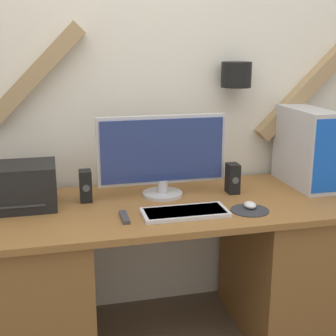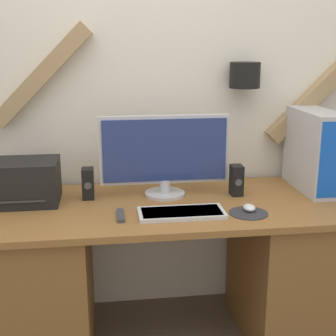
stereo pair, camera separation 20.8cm
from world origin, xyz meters
name	(u,v)px [view 1 (the left image)]	position (x,y,z in m)	size (l,w,h in m)	color
wall_back	(151,65)	(0.00, 0.79, 1.36)	(6.40, 0.21, 2.72)	silver
desk	(169,271)	(0.00, 0.37, 0.38)	(1.79, 0.73, 0.74)	brown
monitor	(162,154)	(-0.01, 0.49, 0.95)	(0.64, 0.20, 0.40)	#B7B7BC
keyboard	(185,212)	(0.03, 0.20, 0.75)	(0.38, 0.17, 0.02)	silver
mousepad	(250,210)	(0.33, 0.18, 0.74)	(0.17, 0.17, 0.00)	#2D2D33
mouse	(250,205)	(0.34, 0.20, 0.76)	(0.05, 0.07, 0.03)	silver
computer_tower	(306,147)	(0.77, 0.49, 0.94)	(0.17, 0.42, 0.41)	#B2B2B7
printer	(19,186)	(-0.68, 0.47, 0.84)	(0.33, 0.25, 0.20)	black
speaker_left	(86,186)	(-0.38, 0.49, 0.81)	(0.06, 0.08, 0.15)	black
speaker_right	(233,178)	(0.35, 0.45, 0.81)	(0.06, 0.08, 0.15)	black
remote_control	(125,217)	(-0.24, 0.21, 0.75)	(0.03, 0.14, 0.02)	#38383D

